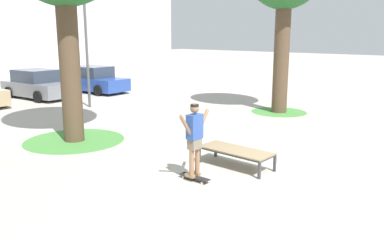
# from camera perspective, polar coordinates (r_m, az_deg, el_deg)

# --- Properties ---
(ground_plane) EXTENTS (120.00, 120.00, 0.00)m
(ground_plane) POSITION_cam_1_polar(r_m,az_deg,el_deg) (9.81, 9.87, -7.61)
(ground_plane) COLOR #B2AA9E
(skate_box) EXTENTS (0.78, 1.91, 0.46)m
(skate_box) POSITION_cam_1_polar(r_m,az_deg,el_deg) (10.08, 6.33, -4.47)
(skate_box) COLOR #38383D
(skate_box) RESTS_ON ground
(skateboard) EXTENTS (0.22, 0.81, 0.09)m
(skateboard) POSITION_cam_1_polar(r_m,az_deg,el_deg) (9.22, 0.36, -8.22)
(skateboard) COLOR black
(skateboard) RESTS_ON ground
(skater) EXTENTS (1.00, 0.29, 1.69)m
(skater) POSITION_cam_1_polar(r_m,az_deg,el_deg) (8.93, 0.36, -2.22)
(skater) COLOR #8E6647
(skater) RESTS_ON skateboard
(grass_patch_near_right) EXTENTS (2.38, 2.38, 0.01)m
(grass_patch_near_right) POSITION_cam_1_polar(r_m,az_deg,el_deg) (17.62, 12.38, 1.15)
(grass_patch_near_right) COLOR #47893D
(grass_patch_near_right) RESTS_ON ground
(grass_patch_mid_back) EXTENTS (3.12, 3.12, 0.01)m
(grass_patch_mid_back) POSITION_cam_1_polar(r_m,az_deg,el_deg) (13.15, -16.54, -2.81)
(grass_patch_mid_back) COLOR #47893D
(grass_patch_mid_back) RESTS_ON ground
(car_grey) EXTENTS (2.29, 4.37, 1.50)m
(car_grey) POSITION_cam_1_polar(r_m,az_deg,el_deg) (22.45, -21.41, 4.70)
(car_grey) COLOR slate
(car_grey) RESTS_ON ground
(car_blue) EXTENTS (2.24, 4.35, 1.50)m
(car_blue) POSITION_cam_1_polar(r_m,az_deg,el_deg) (23.83, -13.91, 5.57)
(car_blue) COLOR #28479E
(car_blue) RESTS_ON ground
(light_post) EXTENTS (0.36, 0.36, 5.83)m
(light_post) POSITION_cam_1_polar(r_m,az_deg,el_deg) (18.70, -15.11, 13.42)
(light_post) COLOR #4C4C51
(light_post) RESTS_ON ground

